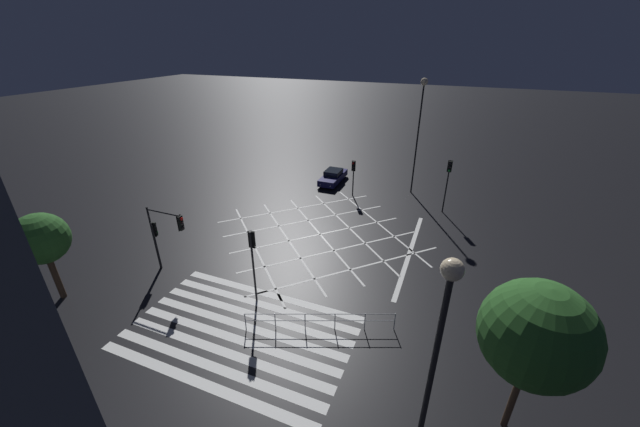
# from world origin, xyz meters

# --- Properties ---
(ground_plane) EXTENTS (200.00, 200.00, 0.00)m
(ground_plane) POSITION_xyz_m (0.00, 0.00, 0.00)
(ground_plane) COLOR black
(road_markings) EXTENTS (16.85, 22.62, 0.01)m
(road_markings) POSITION_xyz_m (0.34, -7.18, 0.00)
(road_markings) COLOR silver
(road_markings) RESTS_ON ground_plane
(traffic_light_median_south) EXTENTS (0.36, 0.39, 4.46)m
(traffic_light_median_south) POSITION_xyz_m (-0.50, -8.28, 3.18)
(traffic_light_median_south) COLOR black
(traffic_light_median_south) RESTS_ON ground_plane
(traffic_light_ne_cross) EXTENTS (0.36, 0.39, 4.60)m
(traffic_light_ne_cross) POSITION_xyz_m (8.25, 7.41, 3.27)
(traffic_light_ne_cross) COLOR black
(traffic_light_ne_cross) RESTS_ON ground_plane
(traffic_light_sw_main) EXTENTS (2.69, 0.36, 4.34)m
(traffic_light_sw_main) POSITION_xyz_m (-6.62, -7.88, 3.19)
(traffic_light_sw_main) COLOR black
(traffic_light_sw_main) RESTS_ON ground_plane
(traffic_light_sw_cross) EXTENTS (0.36, 0.39, 3.31)m
(traffic_light_sw_cross) POSITION_xyz_m (-7.88, -7.81, 2.37)
(traffic_light_sw_cross) COLOR black
(traffic_light_sw_cross) RESTS_ON ground_plane
(traffic_light_median_north) EXTENTS (0.36, 0.39, 3.42)m
(traffic_light_median_north) POSITION_xyz_m (0.07, 7.94, 2.45)
(traffic_light_median_north) COLOR black
(traffic_light_median_north) RESTS_ON ground_plane
(street_lamp_east) EXTENTS (0.45, 0.45, 9.71)m
(street_lamp_east) POSITION_xyz_m (9.01, -15.72, 6.30)
(street_lamp_east) COLOR black
(street_lamp_east) RESTS_ON ground_plane
(street_lamp_west) EXTENTS (0.62, 0.62, 10.36)m
(street_lamp_west) POSITION_xyz_m (5.07, 10.84, 7.77)
(street_lamp_west) COLOR black
(street_lamp_west) RESTS_ON ground_plane
(street_tree_near) EXTENTS (2.76, 2.76, 5.25)m
(street_tree_near) POSITION_xyz_m (-10.98, -12.23, 3.84)
(street_tree_near) COLOR #473323
(street_tree_near) RESTS_ON ground_plane
(street_tree_far) EXTENTS (3.66, 3.66, 6.53)m
(street_tree_far) POSITION_xyz_m (12.10, -11.08, 4.68)
(street_tree_far) COLOR #473323
(street_tree_far) RESTS_ON ground_plane
(waiting_car) EXTENTS (1.70, 4.47, 1.29)m
(waiting_car) POSITION_xyz_m (-2.80, 10.54, 0.61)
(waiting_car) COLOR #191951
(waiting_car) RESTS_ON ground_plane
(pedestrian_railing) EXTENTS (7.04, 2.87, 1.05)m
(pedestrian_railing) POSITION_xyz_m (3.66, -9.09, 0.67)
(pedestrian_railing) COLOR #9EA0A5
(pedestrian_railing) RESTS_ON ground_plane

